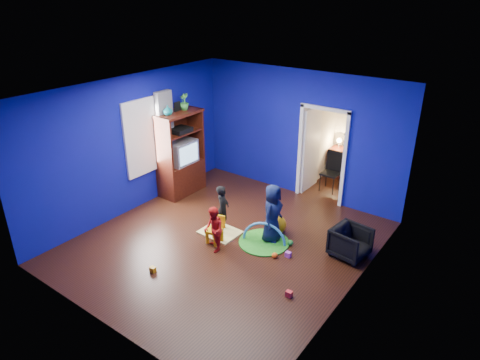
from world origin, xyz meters
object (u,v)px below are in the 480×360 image
Objects in this scene: vase at (168,110)px; kid_chair at (214,231)px; crt_tv at (181,152)px; play_mat at (264,242)px; child_navy at (272,213)px; hopper_ball at (276,225)px; folding_chair at (330,173)px; study_desk at (346,164)px; child_black at (223,209)px; armchair at (350,242)px; tv_armoire at (180,153)px; toddler_red at (214,230)px.

kid_chair is at bearing -25.67° from vase.
play_mat is at bearing -14.76° from crt_tv.
hopper_ball is at bearing 3.24° from child_navy.
folding_chair is at bearing 62.99° from kid_chair.
folding_chair reaches higher than kid_chair.
study_desk reaches higher than kid_chair.
folding_chair is at bearing -42.51° from child_black.
child_black is at bearing 113.18° from armchair.
crt_tv is 2.50m from kid_chair.
armchair is at bearing -2.34° from crt_tv.
tv_armoire is at bearing 133.49° from kid_chair.
vase reaches higher than hopper_ball.
armchair is 0.71× the size of study_desk.
armchair is at bearing 70.79° from toddler_red.
vase is 0.53× the size of hopper_ball.
study_desk is (2.81, 3.10, -0.60)m from tv_armoire.
toddler_red reaches higher than study_desk.
child_black reaches higher than kid_chair.
child_black is 0.70m from toddler_red.
crt_tv is at bearing -142.31° from folding_chair.
vase is at bearing 77.03° from child_navy.
child_black is at bearing -102.86° from study_desk.
crt_tv reaches higher than hopper_ball.
armchair is 0.68× the size of folding_chair.
folding_chair reaches higher than armchair.
kid_chair is at bearing -144.48° from play_mat.
kid_chair is 0.98m from play_mat.
toddler_red is 1.25× the size of crt_tv.
child_navy reaches higher than play_mat.
armchair reaches higher than play_mat.
play_mat is 2.90m from folding_chair.
hopper_ball is at bearing 0.09° from vase.
tv_armoire reaches higher than hopper_ball.
vase reaches higher than armchair.
child_navy reaches higher than kid_chair.
child_navy is 2.95m from tv_armoire.
child_black is 1.99× the size of kid_chair.
crt_tv is 1.77× the size of hopper_ball.
play_mat is (0.62, 0.75, -0.42)m from toddler_red.
child_navy is at bearing -88.71° from folding_chair.
toddler_red is 0.31m from kid_chair.
child_navy is at bearing -10.78° from tv_armoire.
child_black is 2.53m from vase.
hopper_ball is 1.26m from kid_chair.
toddler_red is (-2.11, -1.31, 0.15)m from armchair.
tv_armoire is 4.96× the size of hopper_ball.
folding_chair is at bearing 40.97° from vase.
child_navy is at bearing 27.34° from kid_chair.
child_black is 1.14× the size of toddler_red.
kid_chair is at bearing 123.62° from armchair.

